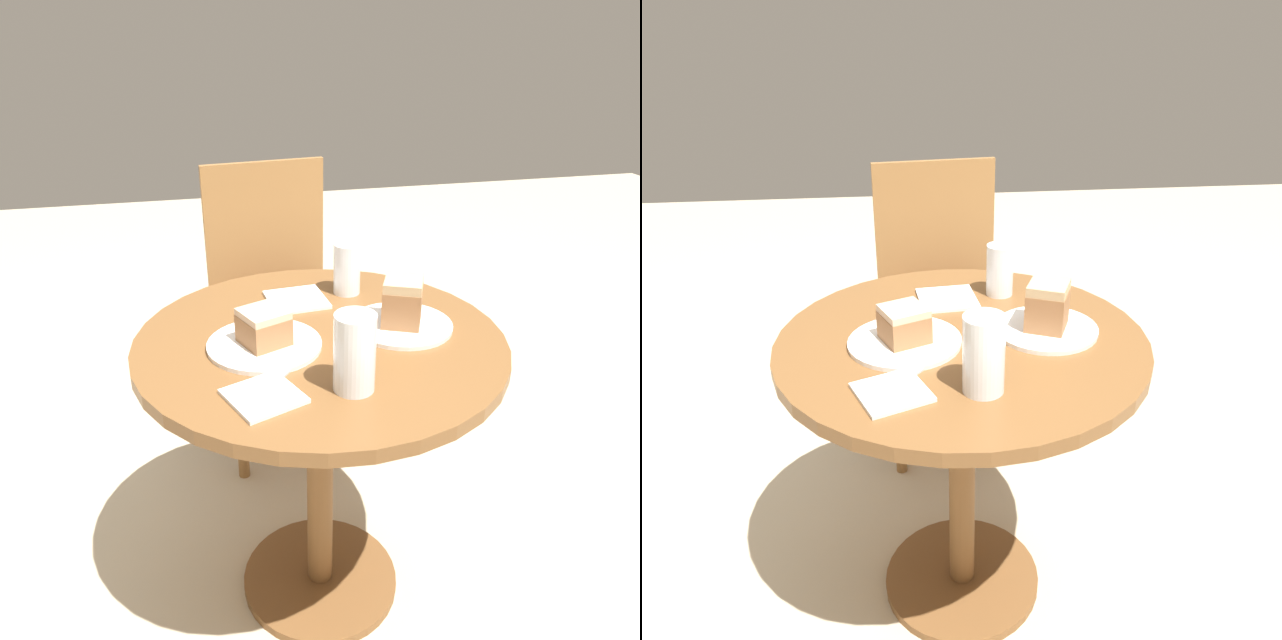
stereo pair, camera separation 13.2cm
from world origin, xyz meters
TOP-DOWN VIEW (x-y plane):
  - ground_plane at (0.00, 0.00)m, footprint 8.00×8.00m
  - table at (0.00, 0.00)m, footprint 0.80×0.80m
  - chair at (0.02, 0.74)m, footprint 0.47×0.45m
  - plate_near at (-0.12, -0.02)m, footprint 0.24×0.24m
  - plate_far at (0.19, 0.01)m, footprint 0.23×0.23m
  - cake_slice_near at (-0.12, -0.02)m, footprint 0.12×0.12m
  - cake_slice_far at (0.19, 0.01)m, footprint 0.11×0.12m
  - glass_lemonade at (0.12, 0.22)m, footprint 0.07×0.07m
  - glass_water at (0.01, -0.22)m, footprint 0.08×0.08m
  - napkin_stack at (-0.01, 0.19)m, footprint 0.15×0.15m
  - fork at (-0.13, -0.16)m, footprint 0.12×0.14m
  - napkin_side at (-0.15, -0.21)m, footprint 0.16×0.16m

SIDE VIEW (x-z plane):
  - ground_plane at x=0.00m, z-range 0.00..0.00m
  - chair at x=0.02m, z-range 0.03..0.96m
  - table at x=0.00m, z-range 0.20..0.94m
  - fork at x=-0.13m, z-range 0.73..0.74m
  - napkin_stack at x=-0.01m, z-range 0.73..0.74m
  - napkin_side at x=-0.15m, z-range 0.73..0.74m
  - plate_near at x=-0.12m, z-range 0.73..0.74m
  - plate_far at x=0.19m, z-range 0.73..0.74m
  - cake_slice_near at x=-0.12m, z-range 0.74..0.82m
  - glass_lemonade at x=0.12m, z-range 0.73..0.85m
  - cake_slice_far at x=0.19m, z-range 0.74..0.85m
  - glass_water at x=0.01m, z-range 0.73..0.88m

